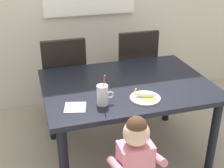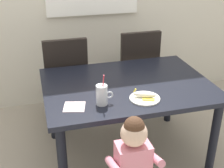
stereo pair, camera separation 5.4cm
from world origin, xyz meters
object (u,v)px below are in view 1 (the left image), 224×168
(dining_chair_right, at_px, (134,66))
(toddler_standing, at_px, (135,159))
(milk_cup, at_px, (103,96))
(dining_chair_left, at_px, (64,76))
(peeled_banana, at_px, (145,95))
(dining_table, at_px, (127,93))
(snack_plate, at_px, (145,98))
(paper_napkin, at_px, (75,107))

(dining_chair_right, height_order, toddler_standing, dining_chair_right)
(toddler_standing, xyz_separation_m, milk_cup, (-0.10, 0.42, 0.26))
(dining_chair_left, distance_m, milk_cup, 1.01)
(peeled_banana, bearing_deg, dining_table, 98.72)
(snack_plate, relative_size, peeled_banana, 1.33)
(milk_cup, bearing_deg, dining_chair_right, 58.50)
(dining_table, height_order, dining_chair_left, dining_chair_left)
(dining_chair_right, distance_m, peeled_banana, 1.09)
(toddler_standing, distance_m, snack_plate, 0.51)
(dining_table, bearing_deg, milk_cup, -134.67)
(dining_chair_right, xyz_separation_m, snack_plate, (-0.30, -1.03, 0.18))
(peeled_banana, bearing_deg, dining_chair_left, 116.14)
(dining_table, xyz_separation_m, paper_napkin, (-0.49, -0.28, 0.09))
(dining_table, bearing_deg, dining_chair_right, 65.07)
(dining_table, relative_size, dining_chair_right, 1.44)
(dining_chair_left, distance_m, peeled_banana, 1.11)
(toddler_standing, bearing_deg, paper_napkin, 125.25)
(dining_chair_right, distance_m, toddler_standing, 1.53)
(dining_chair_right, bearing_deg, milk_cup, 58.50)
(milk_cup, xyz_separation_m, paper_napkin, (-0.20, 0.01, -0.06))
(toddler_standing, xyz_separation_m, peeled_banana, (0.23, 0.41, 0.22))
(dining_table, distance_m, milk_cup, 0.43)
(dining_chair_right, height_order, peeled_banana, dining_chair_right)
(toddler_standing, distance_m, milk_cup, 0.50)
(dining_table, distance_m, dining_chair_left, 0.82)
(dining_chair_left, xyz_separation_m, peeled_banana, (0.48, -0.98, 0.21))
(milk_cup, relative_size, snack_plate, 1.08)
(dining_table, bearing_deg, snack_plate, -81.99)
(dining_table, height_order, peeled_banana, peeled_banana)
(milk_cup, bearing_deg, dining_chair_left, 98.84)
(peeled_banana, distance_m, paper_napkin, 0.53)
(milk_cup, height_order, peeled_banana, milk_cup)
(dining_chair_left, bearing_deg, dining_chair_right, -176.60)
(milk_cup, xyz_separation_m, snack_plate, (0.33, -0.01, -0.06))
(dining_table, relative_size, snack_plate, 6.02)
(paper_napkin, bearing_deg, dining_table, 29.82)
(toddler_standing, bearing_deg, dining_chair_right, 70.04)
(dining_chair_left, bearing_deg, toddler_standing, 100.30)
(milk_cup, xyz_separation_m, peeled_banana, (0.33, -0.01, -0.04))
(dining_chair_left, relative_size, snack_plate, 4.17)
(paper_napkin, bearing_deg, peeled_banana, -1.72)
(snack_plate, bearing_deg, dining_chair_left, 115.90)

